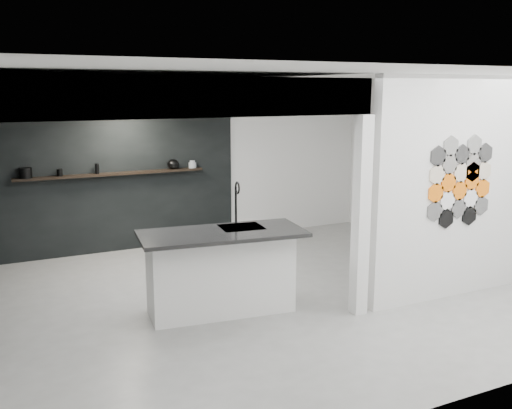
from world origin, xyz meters
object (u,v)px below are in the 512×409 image
at_px(stockpot, 25,173).
at_px(glass_vase, 192,164).
at_px(bottle_dark, 97,169).
at_px(kettle, 173,164).
at_px(glass_bowl, 192,165).
at_px(partition_panel, 453,189).
at_px(kitchen_island, 221,270).
at_px(utensil_cup, 60,173).

relative_size(stockpot, glass_vase, 1.52).
bearing_deg(bottle_dark, glass_vase, 0.00).
distance_m(kettle, glass_vase, 0.34).
bearing_deg(glass_bowl, glass_vase, 0.00).
bearing_deg(stockpot, glass_vase, 0.00).
xyz_separation_m(partition_panel, kitchen_island, (-2.86, 0.75, -0.88)).
distance_m(partition_panel, stockpot, 6.10).
bearing_deg(glass_vase, partition_panel, -61.77).
relative_size(partition_panel, utensil_cup, 26.25).
xyz_separation_m(kitchen_island, glass_bowl, (0.78, 3.11, 0.85)).
relative_size(glass_vase, utensil_cup, 1.19).
xyz_separation_m(partition_panel, utensil_cup, (-4.23, 3.87, -0.03)).
relative_size(kitchen_island, glass_vase, 15.80).
bearing_deg(glass_bowl, kettle, 180.00).
bearing_deg(kitchen_island, kettle, 89.01).
height_order(kettle, utensil_cup, kettle).
distance_m(partition_panel, glass_bowl, 4.39).
xyz_separation_m(partition_panel, bottle_dark, (-3.67, 3.87, -0.00)).
height_order(stockpot, utensil_cup, stockpot).
distance_m(stockpot, bottle_dark, 1.05).
height_order(glass_bowl, glass_vase, glass_vase).
bearing_deg(bottle_dark, utensil_cup, 180.00).
distance_m(kitchen_island, stockpot, 3.73).
height_order(kitchen_island, glass_vase, kitchen_island).
bearing_deg(bottle_dark, stockpot, 180.00).
relative_size(partition_panel, glass_bowl, 21.21).
bearing_deg(partition_panel, bottle_dark, 133.50).
height_order(stockpot, kettle, kettle).
relative_size(glass_bowl, bottle_dark, 0.83).
xyz_separation_m(partition_panel, stockpot, (-4.72, 3.87, -0.00)).
bearing_deg(kettle, glass_bowl, -7.44).
height_order(partition_panel, glass_bowl, partition_panel).
distance_m(glass_vase, bottle_dark, 1.59).
bearing_deg(kettle, bottle_dark, 172.56).
xyz_separation_m(partition_panel, kettle, (-2.42, 3.87, 0.00)).
xyz_separation_m(stockpot, glass_vase, (2.65, 0.00, -0.02)).
bearing_deg(glass_bowl, utensil_cup, 180.00).
height_order(stockpot, glass_vase, stockpot).
xyz_separation_m(kettle, glass_bowl, (0.34, 0.00, -0.04)).
height_order(kitchen_island, kettle, kitchen_island).
relative_size(kitchen_island, glass_bowl, 15.13).
height_order(glass_bowl, utensil_cup, utensil_cup).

